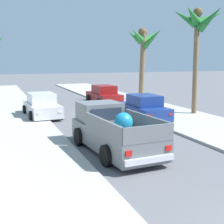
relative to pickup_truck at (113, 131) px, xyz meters
The scene contains 10 objects.
sidewalk_left 5.45m from the pickup_truck, 134.73° to the left, with size 4.79×60.00×0.12m, color #B2AFA8.
sidewalk_right 7.46m from the pickup_truck, 31.12° to the left, with size 4.79×60.00×0.12m, color #B2AFA8.
curb_left 4.81m from the pickup_truck, 126.18° to the left, with size 0.16×60.00×0.10m, color silver.
curb_right 6.64m from the pickup_truck, 35.60° to the left, with size 0.16×60.00×0.10m, color silver.
pickup_truck is the anchor object (origin of this frame).
car_right_near 6.83m from the pickup_truck, 53.06° to the left, with size 2.04×4.27×1.54m.
car_right_mid 8.75m from the pickup_truck, 100.29° to the left, with size 2.18×4.33×1.54m.
car_left_far 13.61m from the pickup_truck, 72.20° to the left, with size 2.15×4.31×1.54m.
palm_tree_right_fore 11.00m from the pickup_truck, 35.56° to the left, with size 3.67×3.38×6.95m.
palm_tree_left_mid 16.23m from the pickup_truck, 59.43° to the left, with size 3.46×3.55×6.38m.
Camera 1 is at (-5.63, -3.24, 3.63)m, focal length 49.99 mm.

